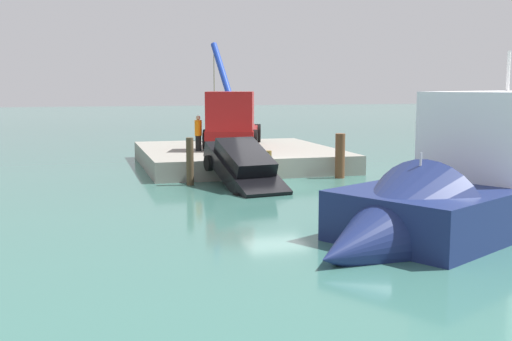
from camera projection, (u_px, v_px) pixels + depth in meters
ground at (275, 184)px, 25.72m from camera, size 200.00×200.00×0.00m
dock at (237, 157)px, 31.84m from camera, size 10.02×9.35×0.87m
crane_truck at (232, 120)px, 32.04m from camera, size 9.34×4.14×5.65m
dock_worker at (198, 133)px, 30.26m from camera, size 0.34×0.34×1.69m
salvaged_car at (245, 169)px, 24.76m from camera, size 4.70×2.66×2.57m
moored_yacht at (466, 202)px, 17.93m from camera, size 9.85×13.87×6.62m
piling_near at (190, 161)px, 25.46m from camera, size 0.30×0.30×1.91m
piling_mid at (267, 166)px, 26.51m from camera, size 0.36×0.36×1.28m
piling_far at (340, 156)px, 27.42m from camera, size 0.42×0.42×1.92m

